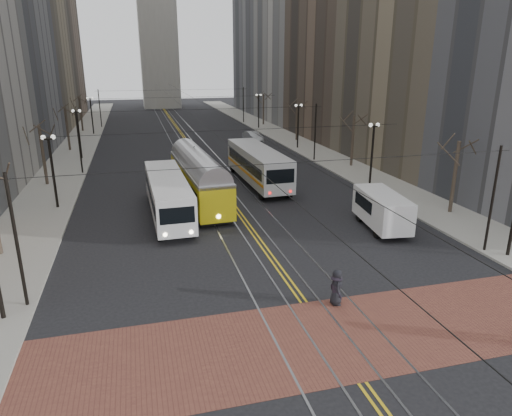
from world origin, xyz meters
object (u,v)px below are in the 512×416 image
transit_bus (168,197)px  sedan_silver (253,137)px  streetcar (199,182)px  cargo_van (382,211)px  pedestrian_d (336,289)px  sedan_grey (267,162)px  pedestrian_a (336,287)px  rear_bus (258,167)px

transit_bus → sedan_silver: bearing=63.5°
streetcar → cargo_van: bearing=-44.1°
cargo_van → pedestrian_d: size_ratio=3.67×
sedan_grey → pedestrian_d: 29.32m
pedestrian_a → cargo_van: bearing=-24.9°
transit_bus → pedestrian_d: 16.81m
cargo_van → sedan_silver: 37.45m
streetcar → transit_bus: bearing=-133.2°
transit_bus → pedestrian_a: bearing=-67.7°
transit_bus → sedan_grey: transit_bus is taller
sedan_grey → pedestrian_a: pedestrian_a is taller
sedan_grey → pedestrian_d: sedan_grey is taller
sedan_grey → rear_bus: bearing=-110.9°
transit_bus → cargo_van: 15.56m
rear_bus → streetcar: bearing=-147.1°
cargo_van → sedan_grey: size_ratio=1.24×
streetcar → cargo_van: (11.31, -9.86, -0.37)m
streetcar → pedestrian_a: streetcar is taller
rear_bus → pedestrian_a: bearing=-97.2°
transit_bus → pedestrian_a: (6.72, -15.39, -0.63)m
transit_bus → sedan_silver: (14.58, 30.89, -0.78)m
transit_bus → streetcar: 4.34m
pedestrian_d → rear_bus: bearing=-8.6°
sedan_grey → pedestrian_d: bearing=-96.7°
cargo_van → pedestrian_d: 11.55m
transit_bus → rear_bus: size_ratio=0.95×
rear_bus → sedan_grey: (2.64, 5.94, -0.89)m
sedan_grey → sedan_silver: 17.63m
sedan_grey → sedan_silver: bearing=83.5°
pedestrian_a → pedestrian_d: 0.11m
sedan_silver → pedestrian_d: pedestrian_d is taller
rear_bus → cargo_van: 15.00m
rear_bus → sedan_grey: 6.56m
streetcar → rear_bus: size_ratio=1.08×
sedan_silver → pedestrian_d: (-7.88, -46.29, 0.05)m
sedan_grey → pedestrian_d: size_ratio=2.96×
rear_bus → pedestrian_a: rear_bus is taller
sedan_silver → cargo_van: bearing=-99.9°
cargo_van → pedestrian_a: (-7.39, -8.85, -0.36)m
transit_bus → pedestrian_d: size_ratio=7.84×
streetcar → rear_bus: rear_bus is taller
rear_bus → sedan_silver: bearing=75.2°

